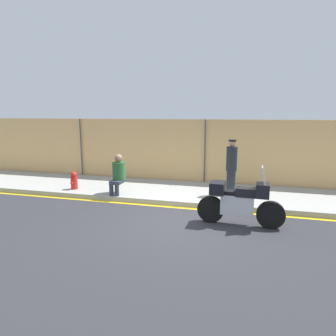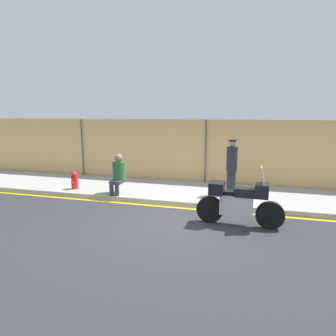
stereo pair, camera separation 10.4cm
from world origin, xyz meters
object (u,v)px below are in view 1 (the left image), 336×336
motorcycle (239,201)px  officer_standing (231,166)px  person_seated_on_curb (118,172)px  fire_hydrant (74,181)px

motorcycle → officer_standing: officer_standing is taller
officer_standing → person_seated_on_curb: officer_standing is taller
officer_standing → person_seated_on_curb: size_ratio=1.38×
fire_hydrant → motorcycle: bearing=-16.0°
motorcycle → person_seated_on_curb: bearing=161.6°
officer_standing → fire_hydrant: officer_standing is taller
officer_standing → fire_hydrant: bearing=-172.1°
motorcycle → officer_standing: 2.48m
motorcycle → officer_standing: bearing=100.9°
officer_standing → person_seated_on_curb: (-3.67, -0.86, -0.22)m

